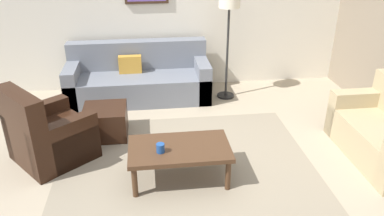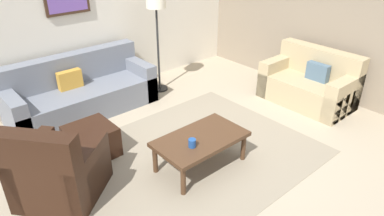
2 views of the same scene
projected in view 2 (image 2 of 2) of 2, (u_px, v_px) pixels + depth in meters
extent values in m
plane|color=tan|center=(194.00, 154.00, 4.52)|extent=(8.00, 8.00, 0.00)
cube|color=silver|center=(87.00, 12.00, 5.59)|extent=(6.00, 0.12, 2.80)
cube|color=gray|center=(333.00, 12.00, 5.61)|extent=(0.12, 5.20, 2.80)
cube|color=gray|center=(194.00, 154.00, 4.52)|extent=(2.99, 2.46, 0.01)
cube|color=slate|center=(84.00, 100.00, 5.45)|extent=(2.23, 0.88, 0.42)
cube|color=slate|center=(73.00, 80.00, 5.55)|extent=(2.23, 0.24, 0.88)
cube|color=slate|center=(14.00, 115.00, 4.81)|extent=(0.20, 0.88, 0.62)
cube|color=slate|center=(138.00, 77.00, 5.99)|extent=(0.20, 0.88, 0.62)
cube|color=gold|center=(70.00, 80.00, 5.28)|extent=(0.36, 0.12, 0.28)
cube|color=tan|center=(306.00, 91.00, 5.74)|extent=(0.82, 1.43, 0.42)
cube|color=tan|center=(318.00, 74.00, 5.80)|extent=(0.24, 1.43, 0.88)
cube|color=tan|center=(277.00, 75.00, 6.10)|extent=(0.82, 0.20, 0.62)
cube|color=tan|center=(343.00, 98.00, 5.28)|extent=(0.82, 0.20, 0.62)
cube|color=slate|center=(318.00, 72.00, 5.55)|extent=(0.12, 0.36, 0.28)
cube|color=black|center=(63.00, 177.00, 3.77)|extent=(1.13, 1.13, 0.44)
cube|color=black|center=(43.00, 176.00, 3.39)|extent=(0.66, 0.75, 0.95)
cube|color=black|center=(89.00, 174.00, 3.68)|extent=(0.72, 0.63, 0.60)
cube|color=black|center=(34.00, 168.00, 3.78)|extent=(0.72, 0.63, 0.60)
cube|color=black|center=(92.00, 141.00, 4.43)|extent=(0.56, 0.56, 0.40)
cylinder|color=#472D1C|center=(183.00, 181.00, 3.77)|extent=(0.06, 0.06, 0.36)
cylinder|color=#472D1C|center=(243.00, 147.00, 4.34)|extent=(0.06, 0.06, 0.36)
cylinder|color=#472D1C|center=(155.00, 159.00, 4.12)|extent=(0.06, 0.06, 0.36)
cylinder|color=#472D1C|center=(214.00, 131.00, 4.69)|extent=(0.06, 0.06, 0.36)
cube|color=#472D1C|center=(201.00, 139.00, 4.14)|extent=(1.10, 0.64, 0.05)
cylinder|color=#1E478C|center=(192.00, 143.00, 3.93)|extent=(0.09, 0.09, 0.10)
cylinder|color=black|center=(160.00, 88.00, 6.30)|extent=(0.28, 0.28, 0.03)
cylinder|color=#262626|center=(158.00, 51.00, 5.97)|extent=(0.04, 0.04, 1.45)
cylinder|color=beige|center=(156.00, 0.00, 5.57)|extent=(0.32, 0.32, 0.26)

